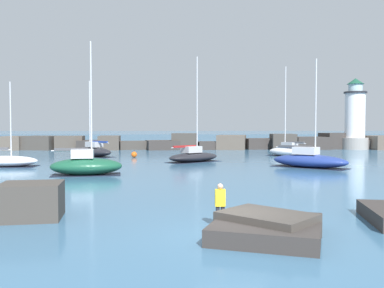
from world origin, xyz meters
name	(u,v)px	position (x,y,z in m)	size (l,w,h in m)	color
ground_plane	(234,235)	(0.00, 0.00, 0.00)	(600.00, 600.00, 0.00)	#3D6B8E
open_sea_beyond	(182,138)	(0.00, 111.81, 0.00)	(400.00, 116.00, 0.01)	#2D5B7F
breakwater_jetty	(204,143)	(2.48, 51.85, 0.99)	(60.85, 7.01, 2.51)	brown
lighthouse	(355,120)	(25.74, 51.01, 4.61)	(4.05, 4.05, 10.95)	gray
foreground_rocks	(248,218)	(0.58, 0.62, 0.42)	(17.86, 7.38, 1.40)	#423D38
sailboat_moored_0	(193,156)	(-0.16, 28.79, 0.60)	(6.15, 5.53, 10.57)	black
sailboat_moored_1	(288,151)	(11.42, 36.28, 0.65)	(4.85, 5.74, 10.69)	white
sailboat_moored_2	(93,151)	(-11.76, 36.83, 0.66)	(6.22, 6.06, 8.95)	black
sailboat_moored_3	(309,160)	(9.66, 22.60, 0.67)	(6.69, 6.24, 9.36)	navy
sailboat_moored_4	(86,165)	(-8.55, 17.67, 0.73)	(5.50, 3.13, 9.81)	#195138
sailboat_moored_7	(7,161)	(-16.96, 24.43, 0.51)	(5.47, 2.54, 7.52)	white
mooring_buoy_orange_near	(134,155)	(-6.72, 35.22, 0.33)	(0.66, 0.66, 0.86)	#EA5914
person_on_rocks	(220,203)	(-0.35, 1.03, 0.87)	(0.36, 0.22, 1.58)	#282833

